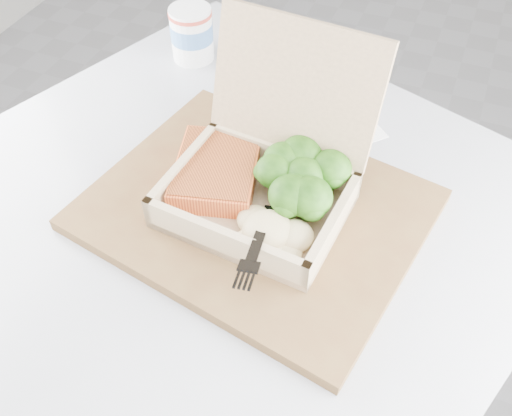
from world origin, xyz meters
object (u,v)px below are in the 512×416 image
at_px(cafe_table, 224,290).
at_px(paper_cup, 192,32).
at_px(takeout_container, 268,165).
at_px(serving_tray, 256,210).

distance_m(cafe_table, paper_cup, 0.41).
xyz_separation_m(takeout_container, paper_cup, (-0.23, 0.26, -0.02)).
xyz_separation_m(serving_tray, paper_cup, (-0.23, 0.29, 0.04)).
distance_m(cafe_table, serving_tray, 0.20).
bearing_deg(paper_cup, takeout_container, -48.21).
relative_size(takeout_container, paper_cup, 2.63).
height_order(serving_tray, takeout_container, takeout_container).
height_order(serving_tray, paper_cup, paper_cup).
relative_size(cafe_table, paper_cup, 11.04).
height_order(cafe_table, paper_cup, paper_cup).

